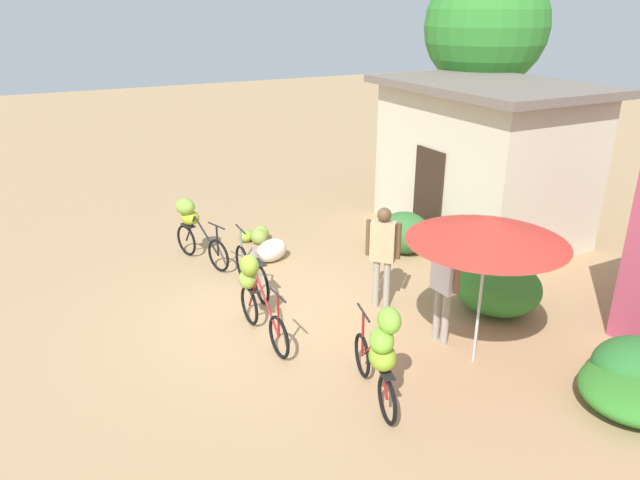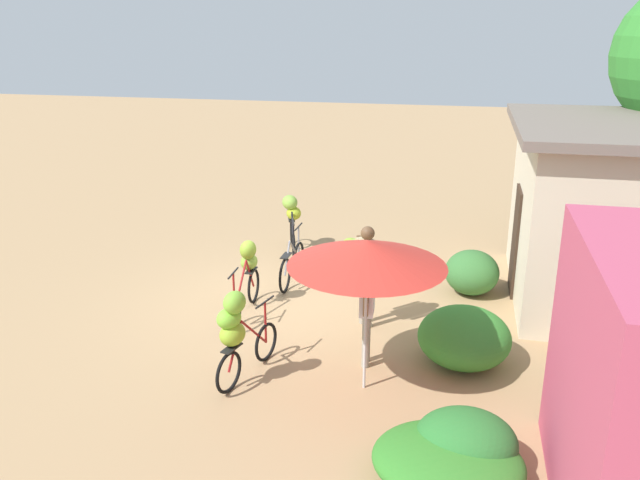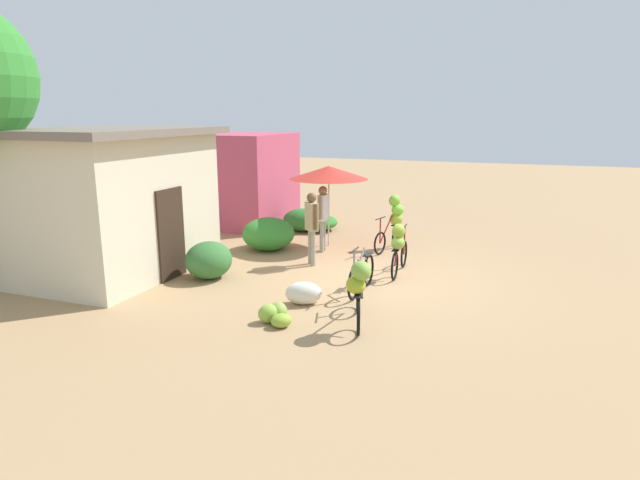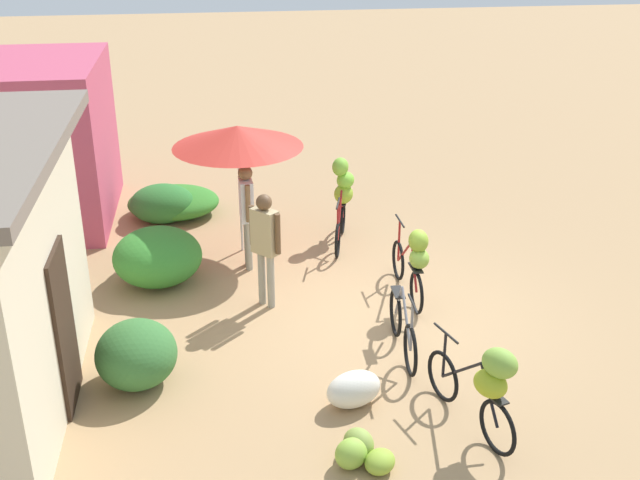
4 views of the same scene
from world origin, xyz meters
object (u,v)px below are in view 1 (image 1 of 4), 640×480
Objects in this scene: banana_pile_on_ground at (256,235)px; person_bystander at (383,247)px; bicycle_leftmost at (193,224)px; produce_sack at (272,250)px; tree_behind_building at (486,28)px; bicycle_near_pile at (251,272)px; bicycle_center_loaded at (255,291)px; person_vendor at (445,276)px; market_umbrella at (488,229)px; building_low at (482,158)px; bicycle_by_shop at (381,351)px.

banana_pile_on_ground is 3.87m from person_bystander.
bicycle_leftmost is 2.38× the size of produce_sack.
tree_behind_building reaches higher than bicycle_near_pile.
bicycle_center_loaded is 2.22× the size of banana_pile_on_ground.
person_vendor is 1.33m from person_bystander.
building_low is at bearing 138.41° from market_umbrella.
person_vendor reaches higher than bicycle_leftmost.
bicycle_leftmost is at bearing -79.51° from banana_pile_on_ground.
person_vendor is (4.73, 2.38, 0.33)m from bicycle_leftmost.
person_vendor is at bearing 26.72° from bicycle_leftmost.
banana_pile_on_ground is 1.07m from produce_sack.
building_low reaches higher than person_bystander.
tree_behind_building reaches higher than market_umbrella.
produce_sack is at bearing -5.34° from banana_pile_on_ground.
market_umbrella is at bearing 98.32° from bicycle_by_shop.
person_bystander is at bearing 32.54° from bicycle_leftmost.
produce_sack is 4.16m from person_vendor.
market_umbrella is at bearing -41.59° from building_low.
person_bystander is at bearing 146.51° from bicycle_by_shop.
building_low is 2.78× the size of bicycle_leftmost.
building_low is 6.94m from bicycle_by_shop.
bicycle_center_loaded is 3.79m from banana_pile_on_ground.
market_umbrella is at bearing 6.52° from person_vendor.
bicycle_by_shop is 6.01m from banana_pile_on_ground.
bicycle_by_shop is (3.80, 0.21, 0.47)m from bicycle_near_pile.
bicycle_center_loaded is (1.87, -6.04, -0.95)m from building_low.
tree_behind_building is at bearing 104.11° from produce_sack.
tree_behind_building reaches higher than bicycle_by_shop.
banana_pile_on_ground is 0.44× the size of person_bystander.
person_vendor is at bearing -47.34° from building_low.
building_low is at bearing 107.24° from bicycle_center_loaded.
building_low is 2.68× the size of bicycle_center_loaded.
bicycle_by_shop is (5.66, 0.69, 0.09)m from bicycle_leftmost.
market_umbrella reaches higher than bicycle_by_shop.
bicycle_leftmost reaches higher than produce_sack.
bicycle_by_shop is at bearing 3.16° from bicycle_near_pile.
building_low is at bearing 118.12° from person_bystander.
bicycle_by_shop is at bearing -51.18° from building_low.
tree_behind_building is 3.66× the size of bicycle_by_shop.
bicycle_by_shop is at bearing -61.22° from person_vendor.
building_low reaches higher than bicycle_center_loaded.
bicycle_leftmost reaches higher than banana_pile_on_ground.
building_low is at bearing 95.29° from bicycle_near_pile.
bicycle_leftmost is 1.06× the size of bicycle_by_shop.
building_low is at bearing 70.94° from banana_pile_on_ground.
person_vendor is at bearing 33.42° from bicycle_near_pile.
bicycle_near_pile is at bearing 14.63° from bicycle_leftmost.
bicycle_center_loaded reaches higher than produce_sack.
produce_sack is at bearing -96.55° from building_low.
bicycle_center_loaded is (-2.19, -2.44, -1.31)m from market_umbrella.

